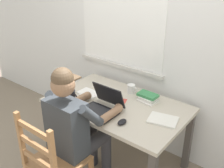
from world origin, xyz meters
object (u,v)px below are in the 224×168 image
wooden_chair (53,163)px  laptop (102,105)px  coffee_mug_dark (71,95)px  book_stack_main (148,98)px  seated_person (76,125)px  computer_mouse (122,122)px  desk (117,111)px  landscape_photo_print (120,100)px  coffee_mug_white (131,89)px

wooden_chair → laptop: size_ratio=2.85×
coffee_mug_dark → book_stack_main: size_ratio=0.58×
wooden_chair → laptop: (0.05, 0.58, 0.30)m
seated_person → computer_mouse: seated_person is taller
desk → wooden_chair: 0.78m
computer_mouse → coffee_mug_dark: coffee_mug_dark is taller
computer_mouse → seated_person: bearing=-143.9°
desk → seated_person: (-0.08, -0.48, 0.07)m
computer_mouse → landscape_photo_print: (-0.25, 0.31, -0.02)m
coffee_mug_white → seated_person: bearing=-94.5°
wooden_chair → book_stack_main: size_ratio=4.50×
laptop → coffee_mug_white: bearing=88.4°
seated_person → coffee_mug_dark: size_ratio=10.36×
desk → coffee_mug_white: coffee_mug_white is taller
desk → book_stack_main: 0.33m
desk → book_stack_main: bearing=46.2°
wooden_chair → coffee_mug_white: 1.08m
laptop → computer_mouse: bearing=-13.8°
wooden_chair → coffee_mug_dark: bearing=120.7°
desk → wooden_chair: bearing=-95.8°
desk → landscape_photo_print: bearing=101.8°
coffee_mug_white → book_stack_main: coffee_mug_white is taller
landscape_photo_print → desk: bearing=-98.5°
book_stack_main → wooden_chair: bearing=-106.3°
seated_person → laptop: size_ratio=3.77×
coffee_mug_white → coffee_mug_dark: coffee_mug_dark is taller
coffee_mug_dark → desk: bearing=27.7°
computer_mouse → coffee_mug_white: size_ratio=0.84×
coffee_mug_dark → landscape_photo_print: bearing=35.1°
coffee_mug_white → wooden_chair: bearing=-93.3°
coffee_mug_white → landscape_photo_print: coffee_mug_white is taller
wooden_chair → landscape_photo_print: size_ratio=7.22×
landscape_photo_print → computer_mouse: bearing=-71.1°
seated_person → wooden_chair: size_ratio=1.32×
desk → coffee_mug_dark: 0.48m
wooden_chair → computer_mouse: bearing=58.1°
desk → coffee_mug_dark: coffee_mug_dark is taller
seated_person → computer_mouse: 0.40m
book_stack_main → computer_mouse: bearing=-86.1°
desk → landscape_photo_print: size_ratio=10.30×
seated_person → computer_mouse: (0.32, 0.23, 0.04)m
computer_mouse → book_stack_main: (-0.03, 0.47, 0.02)m
laptop → coffee_mug_dark: size_ratio=2.75×
wooden_chair → coffee_mug_white: wooden_chair is taller
coffee_mug_dark → landscape_photo_print: coffee_mug_dark is taller
computer_mouse → coffee_mug_dark: (-0.65, 0.04, 0.03)m
laptop → coffee_mug_white: 0.45m
desk → wooden_chair: wooden_chair is taller
computer_mouse → coffee_mug_dark: 0.65m
desk → computer_mouse: bearing=-46.0°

